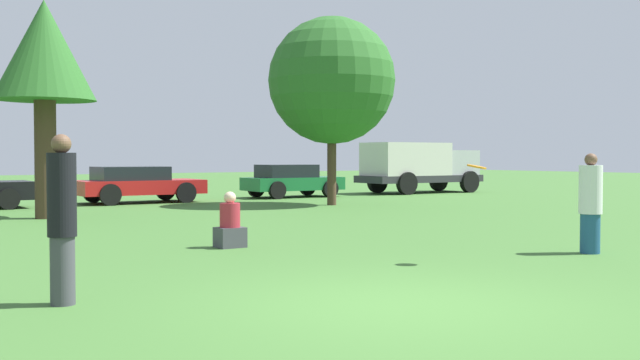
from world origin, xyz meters
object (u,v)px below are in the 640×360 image
object	(u,v)px
frisbee	(477,167)
bystander_sitting	(230,225)
person_thrower	(62,218)
tree_1	(44,55)
tree_2	(332,81)
parked_car_red	(137,183)
parked_car_green	(291,180)
person_catcher	(590,204)
delivery_truck_silver	(419,165)

from	to	relation	value
frisbee	bystander_sitting	bearing A→B (deg)	119.10
person_thrower	frisbee	size ratio (longest dim) A/B	6.25
tree_1	tree_2	xyz separation A→B (m)	(9.07, 0.15, -0.12)
bystander_sitting	tree_2	bearing A→B (deg)	45.91
bystander_sitting	tree_2	xyz separation A→B (m)	(7.96, 8.22, 3.66)
person_thrower	frisbee	distance (m)	5.96
parked_car_red	parked_car_green	distance (m)	6.22
person_thrower	tree_2	xyz separation A→B (m)	(11.77, 11.70, 3.11)
parked_car_red	tree_2	bearing A→B (deg)	-42.48
tree_2	person_catcher	bearing A→B (deg)	-105.61
frisbee	parked_car_red	size ratio (longest dim) A/B	0.07
frisbee	parked_car_red	bearing A→B (deg)	86.71
tree_1	person_catcher	bearing A→B (deg)	-64.99
bystander_sitting	parked_car_green	bearing A→B (deg)	54.15
bystander_sitting	tree_2	size ratio (longest dim) A/B	0.16
tree_1	delivery_truck_silver	size ratio (longest dim) A/B	0.98
delivery_truck_silver	person_catcher	bearing A→B (deg)	-122.64
person_catcher	delivery_truck_silver	world-z (taller)	delivery_truck_silver
parked_car_red	delivery_truck_silver	bearing A→B (deg)	0.43
person_catcher	bystander_sitting	size ratio (longest dim) A/B	1.68
tree_1	parked_car_red	bearing A→B (deg)	48.90
person_thrower	delivery_truck_silver	size ratio (longest dim) A/B	0.32
person_thrower	tree_2	bearing A→B (deg)	48.67
tree_1	parked_car_green	size ratio (longest dim) A/B	1.45
tree_1	parked_car_green	distance (m)	11.99
tree_2	frisbee	bearing A→B (deg)	-115.87
tree_2	parked_car_red	world-z (taller)	tree_2
parked_car_red	bystander_sitting	bearing A→B (deg)	-102.25
frisbee	parked_car_red	distance (m)	16.74
tree_1	tree_2	size ratio (longest dim) A/B	0.91
person_catcher	tree_1	world-z (taller)	tree_1
person_catcher	tree_2	bearing A→B (deg)	-101.79
person_thrower	parked_car_red	world-z (taller)	person_thrower
person_catcher	delivery_truck_silver	size ratio (longest dim) A/B	0.29
bystander_sitting	person_catcher	bearing A→B (deg)	-41.72
parked_car_green	delivery_truck_silver	size ratio (longest dim) A/B	0.67
frisbee	bystander_sitting	world-z (taller)	frisbee
tree_2	bystander_sitting	bearing A→B (deg)	-134.09
person_catcher	tree_1	distance (m)	13.77
person_catcher	parked_car_green	world-z (taller)	person_catcher
parked_car_green	person_thrower	bearing A→B (deg)	-127.49
person_catcher	tree_1	xyz separation A→B (m)	(-5.65, 12.11, 3.35)
parked_car_red	parked_car_green	bearing A→B (deg)	1.16
person_thrower	parked_car_green	distance (m)	20.96
tree_1	delivery_truck_silver	distance (m)	17.75
person_thrower	bystander_sitting	size ratio (longest dim) A/B	1.87
frisbee	bystander_sitting	xyz separation A→B (m)	(-2.12, 3.82, -1.05)
frisbee	parked_car_red	world-z (taller)	frisbee
tree_2	delivery_truck_silver	xyz separation A→B (m)	(7.81, 4.49, -2.82)
parked_car_green	bystander_sitting	bearing A→B (deg)	-124.63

